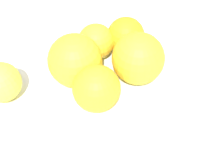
% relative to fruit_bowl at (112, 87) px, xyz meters
% --- Properties ---
extents(ground_plane, '(1.10, 1.10, 0.02)m').
position_rel_fruit_bowl_xyz_m(ground_plane, '(0.00, 0.00, -0.04)').
color(ground_plane, silver).
extents(fruit_bowl, '(0.18, 0.18, 0.05)m').
position_rel_fruit_bowl_xyz_m(fruit_bowl, '(0.00, 0.00, 0.00)').
color(fruit_bowl, silver).
rests_on(fruit_bowl, ground_plane).
extents(orange_in_bowl_0, '(0.07, 0.07, 0.07)m').
position_rel_fruit_bowl_xyz_m(orange_in_bowl_0, '(-0.03, -0.05, 0.06)').
color(orange_in_bowl_0, '#F9A823').
rests_on(orange_in_bowl_0, fruit_bowl).
extents(orange_in_bowl_1, '(0.08, 0.08, 0.08)m').
position_rel_fruit_bowl_xyz_m(orange_in_bowl_1, '(0.04, -0.01, 0.07)').
color(orange_in_bowl_1, yellow).
rests_on(orange_in_bowl_1, fruit_bowl).
extents(orange_in_bowl_2, '(0.08, 0.08, 0.08)m').
position_rel_fruit_bowl_xyz_m(orange_in_bowl_2, '(-0.06, 0.00, 0.07)').
color(orange_in_bowl_2, yellow).
rests_on(orange_in_bowl_2, fruit_bowl).
extents(orange_in_bowl_3, '(0.06, 0.06, 0.06)m').
position_rel_fruit_bowl_xyz_m(orange_in_bowl_3, '(0.03, 0.06, 0.06)').
color(orange_in_bowl_3, orange).
rests_on(orange_in_bowl_3, fruit_bowl).
extents(orange_in_bowl_4, '(0.06, 0.06, 0.06)m').
position_rel_fruit_bowl_xyz_m(orange_in_bowl_4, '(-0.02, 0.05, 0.06)').
color(orange_in_bowl_4, yellow).
rests_on(orange_in_bowl_4, fruit_bowl).
extents(orange_loose_0, '(0.07, 0.07, 0.07)m').
position_rel_fruit_bowl_xyz_m(orange_loose_0, '(-0.18, 0.03, 0.01)').
color(orange_loose_0, yellow).
rests_on(orange_loose_0, ground_plane).
extents(side_plate, '(0.16, 0.16, 0.01)m').
position_rel_fruit_bowl_xyz_m(side_plate, '(-0.15, 0.19, -0.02)').
color(side_plate, white).
rests_on(side_plate, ground_plane).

